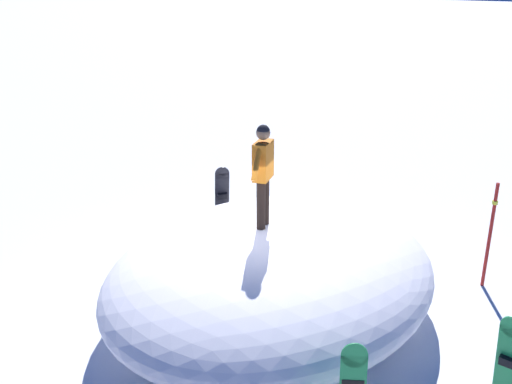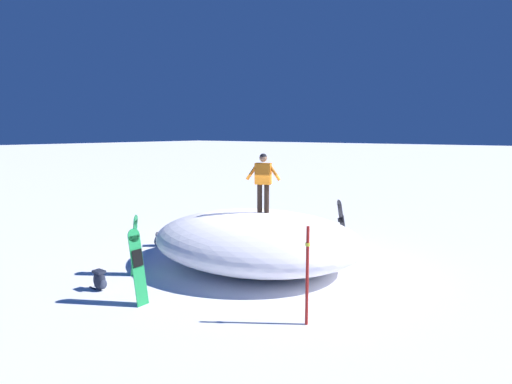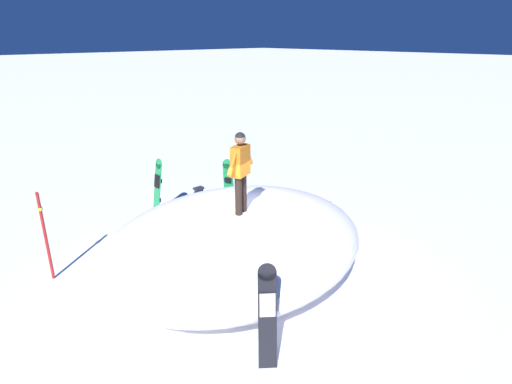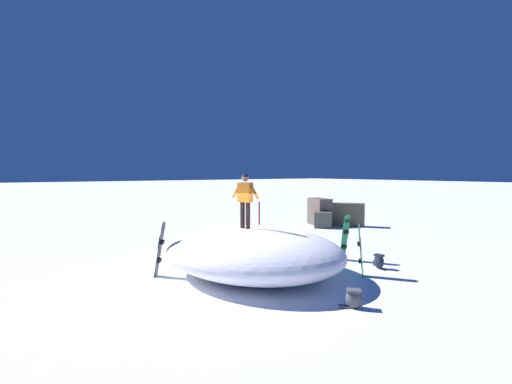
# 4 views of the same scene
# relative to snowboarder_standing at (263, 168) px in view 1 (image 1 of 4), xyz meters

# --- Properties ---
(ground) EXTENTS (240.00, 240.00, 0.00)m
(ground) POSITION_rel_snowboarder_standing_xyz_m (-0.05, -0.14, -2.41)
(ground) COLOR white
(snow_mound) EXTENTS (5.49, 6.42, 1.44)m
(snow_mound) POSITION_rel_snowboarder_standing_xyz_m (0.24, -0.05, -1.69)
(snow_mound) COLOR white
(snow_mound) RESTS_ON ground
(snowboarder_standing) EXTENTS (0.43, 0.96, 1.64)m
(snowboarder_standing) POSITION_rel_snowboarder_standing_xyz_m (0.00, 0.00, 0.00)
(snowboarder_standing) COLOR black
(snowboarder_standing) RESTS_ON snow_mound
(snowboard_primary_upright) EXTENTS (0.30, 0.28, 1.64)m
(snowboard_primary_upright) POSITION_rel_snowboarder_standing_xyz_m (3.95, -0.44, -1.56)
(snowboard_primary_upright) COLOR #1E8C47
(snowboard_primary_upright) RESTS_ON ground
(snowboard_tertiary_upright) EXTENTS (0.42, 0.42, 1.67)m
(snowboard_tertiary_upright) POSITION_rel_snowboarder_standing_xyz_m (-2.12, 1.40, -1.55)
(snowboard_tertiary_upright) COLOR black
(snowboard_tertiary_upright) RESTS_ON ground
(trail_marker_pole) EXTENTS (0.10, 0.10, 1.93)m
(trail_marker_pole) POSITION_rel_snowboarder_standing_xyz_m (2.65, 2.94, -1.40)
(trail_marker_pole) COLOR #A51E19
(trail_marker_pole) RESTS_ON ground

